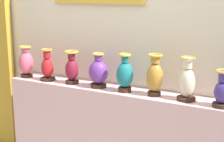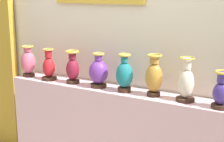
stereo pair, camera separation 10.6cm
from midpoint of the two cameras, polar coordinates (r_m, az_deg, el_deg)
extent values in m
cube|color=beige|center=(3.44, 0.90, -10.91)|extent=(2.28, 0.32, 0.99)
cube|color=beige|center=(3.35, 2.79, 7.48)|extent=(4.15, 0.10, 3.14)
cylinder|color=#382319|center=(3.83, -13.00, -0.62)|extent=(0.13, 0.13, 0.03)
ellipsoid|color=#CC5972|center=(3.80, -13.11, 1.41)|extent=(0.16, 0.16, 0.25)
cylinder|color=#CC5972|center=(3.78, -13.22, 3.63)|extent=(0.08, 0.08, 0.05)
torus|color=gold|center=(3.77, -13.25, 4.01)|extent=(0.13, 0.13, 0.02)
cylinder|color=#382319|center=(3.64, -9.65, -1.22)|extent=(0.16, 0.16, 0.03)
ellipsoid|color=red|center=(3.61, -9.72, 0.61)|extent=(0.13, 0.13, 0.21)
cylinder|color=red|center=(3.58, -9.81, 2.91)|extent=(0.07, 0.07, 0.09)
torus|color=gold|center=(3.58, -9.84, 3.58)|extent=(0.11, 0.11, 0.02)
cylinder|color=#382319|center=(3.47, -5.69, -1.76)|extent=(0.13, 0.13, 0.03)
ellipsoid|color=maroon|center=(3.44, -5.74, 0.24)|extent=(0.13, 0.13, 0.22)
cylinder|color=maroon|center=(3.41, -5.80, 2.62)|extent=(0.07, 0.07, 0.07)
torus|color=gold|center=(3.41, -5.81, 3.24)|extent=(0.14, 0.14, 0.02)
cylinder|color=#382319|center=(3.31, -1.33, -2.41)|extent=(0.15, 0.15, 0.04)
ellipsoid|color=#6B3393|center=(3.28, -1.34, -0.16)|extent=(0.19, 0.19, 0.23)
cylinder|color=#6B3393|center=(3.25, -1.35, 2.35)|extent=(0.07, 0.07, 0.06)
torus|color=gold|center=(3.24, -1.35, 2.88)|extent=(0.11, 0.11, 0.02)
cylinder|color=#382319|center=(3.17, 3.04, -3.12)|extent=(0.12, 0.12, 0.04)
ellipsoid|color=#19727A|center=(3.13, 3.07, -0.67)|extent=(0.16, 0.16, 0.24)
cylinder|color=#19727A|center=(3.10, 3.11, 2.08)|extent=(0.06, 0.06, 0.07)
torus|color=gold|center=(3.09, 3.11, 2.71)|extent=(0.11, 0.11, 0.02)
cylinder|color=#382319|center=(3.07, 7.96, -3.82)|extent=(0.12, 0.12, 0.04)
ellipsoid|color=#B27F2D|center=(3.03, 8.05, -1.13)|extent=(0.15, 0.15, 0.26)
cylinder|color=#B27F2D|center=(2.99, 8.15, 1.94)|extent=(0.08, 0.08, 0.07)
torus|color=gold|center=(2.99, 8.17, 2.61)|extent=(0.13, 0.13, 0.02)
cylinder|color=#382319|center=(2.98, 13.17, -4.65)|extent=(0.16, 0.16, 0.03)
ellipsoid|color=beige|center=(2.94, 13.32, -2.05)|extent=(0.13, 0.13, 0.25)
cylinder|color=beige|center=(2.90, 13.50, 1.23)|extent=(0.07, 0.07, 0.09)
torus|color=gold|center=(2.89, 13.55, 2.11)|extent=(0.13, 0.13, 0.01)
cylinder|color=#382319|center=(2.88, 18.71, -5.62)|extent=(0.14, 0.14, 0.03)
ellipsoid|color=#3F2D7F|center=(2.85, 18.87, -3.59)|extent=(0.14, 0.14, 0.18)
cylinder|color=#3F2D7F|center=(2.82, 19.07, -1.01)|extent=(0.08, 0.08, 0.08)
torus|color=gold|center=(2.81, 19.13, -0.20)|extent=(0.13, 0.13, 0.02)
camera|label=1|loc=(0.05, -89.06, 0.22)|focal=54.51mm
camera|label=2|loc=(0.05, 90.94, -0.22)|focal=54.51mm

